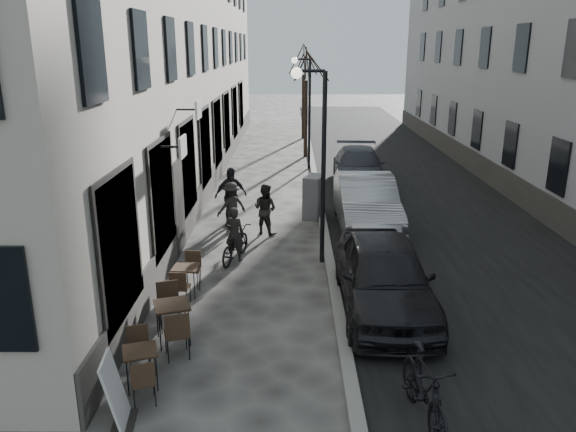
{
  "coord_description": "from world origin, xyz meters",
  "views": [
    {
      "loc": [
        -0.82,
        -8.14,
        5.6
      ],
      "look_at": [
        -0.9,
        4.32,
        1.8
      ],
      "focal_mm": 35.0,
      "sensor_mm": 36.0,
      "label": 1
    }
  ],
  "objects_px": {
    "tree_far": "(304,61)",
    "car_far": "(358,167)",
    "pedestrian_far": "(231,196)",
    "bistro_set_b": "(173,319)",
    "tree_near": "(306,65)",
    "pedestrian_near": "(265,209)",
    "moped": "(424,390)",
    "bistro_set_a": "(141,364)",
    "streetlamp_near": "(317,146)",
    "car_mid": "(366,203)",
    "bistro_set_c": "(186,278)",
    "pedestrian_mid": "(232,206)",
    "utility_cabinet": "(314,197)",
    "streetlamp_far": "(306,101)",
    "bicycle": "(235,244)",
    "sign_board": "(117,398)",
    "car_near": "(384,276)"
  },
  "relations": [
    {
      "from": "bistro_set_b",
      "to": "moped",
      "type": "height_order",
      "value": "moped"
    },
    {
      "from": "car_near",
      "to": "car_mid",
      "type": "bearing_deg",
      "value": 86.73
    },
    {
      "from": "tree_near",
      "to": "tree_far",
      "type": "relative_size",
      "value": 1.0
    },
    {
      "from": "bistro_set_c",
      "to": "pedestrian_mid",
      "type": "relative_size",
      "value": 0.95
    },
    {
      "from": "pedestrian_near",
      "to": "car_mid",
      "type": "bearing_deg",
      "value": -139.2
    },
    {
      "from": "bistro_set_b",
      "to": "moped",
      "type": "xyz_separation_m",
      "value": [
        4.33,
        -2.47,
        0.11
      ]
    },
    {
      "from": "pedestrian_far",
      "to": "moped",
      "type": "relative_size",
      "value": 0.94
    },
    {
      "from": "streetlamp_near",
      "to": "car_mid",
      "type": "bearing_deg",
      "value": 59.81
    },
    {
      "from": "tree_near",
      "to": "tree_far",
      "type": "height_order",
      "value": "same"
    },
    {
      "from": "bistro_set_a",
      "to": "utility_cabinet",
      "type": "relative_size",
      "value": 0.99
    },
    {
      "from": "streetlamp_near",
      "to": "streetlamp_far",
      "type": "distance_m",
      "value": 12.0
    },
    {
      "from": "tree_near",
      "to": "bistro_set_c",
      "type": "xyz_separation_m",
      "value": [
        -3.16,
        -17.13,
        -4.23
      ]
    },
    {
      "from": "car_near",
      "to": "car_mid",
      "type": "relative_size",
      "value": 0.94
    },
    {
      "from": "pedestrian_far",
      "to": "tree_far",
      "type": "bearing_deg",
      "value": 53.73
    },
    {
      "from": "utility_cabinet",
      "to": "pedestrian_mid",
      "type": "bearing_deg",
      "value": -135.64
    },
    {
      "from": "sign_board",
      "to": "pedestrian_mid",
      "type": "distance_m",
      "value": 9.64
    },
    {
      "from": "bistro_set_c",
      "to": "sign_board",
      "type": "relative_size",
      "value": 1.25
    },
    {
      "from": "streetlamp_near",
      "to": "bistro_set_b",
      "type": "xyz_separation_m",
      "value": [
        -2.96,
        -4.29,
        -2.67
      ]
    },
    {
      "from": "pedestrian_near",
      "to": "streetlamp_far",
      "type": "bearing_deg",
      "value": -68.44
    },
    {
      "from": "bistro_set_c",
      "to": "bicycle",
      "type": "relative_size",
      "value": 0.83
    },
    {
      "from": "streetlamp_near",
      "to": "bistro_set_a",
      "type": "bearing_deg",
      "value": -118.89
    },
    {
      "from": "streetlamp_far",
      "to": "car_near",
      "type": "bearing_deg",
      "value": -84.75
    },
    {
      "from": "streetlamp_near",
      "to": "bistro_set_b",
      "type": "relative_size",
      "value": 3.03
    },
    {
      "from": "tree_near",
      "to": "pedestrian_near",
      "type": "xyz_separation_m",
      "value": [
        -1.53,
        -12.65,
        -3.87
      ]
    },
    {
      "from": "bistro_set_c",
      "to": "car_far",
      "type": "height_order",
      "value": "car_far"
    },
    {
      "from": "tree_far",
      "to": "moped",
      "type": "xyz_separation_m",
      "value": [
        1.3,
        -27.76,
        -4.06
      ]
    },
    {
      "from": "streetlamp_near",
      "to": "pedestrian_near",
      "type": "distance_m",
      "value": 3.64
    },
    {
      "from": "tree_far",
      "to": "pedestrian_far",
      "type": "height_order",
      "value": "tree_far"
    },
    {
      "from": "tree_near",
      "to": "sign_board",
      "type": "xyz_separation_m",
      "value": [
        -3.37,
        -21.83,
        -4.19
      ]
    },
    {
      "from": "utility_cabinet",
      "to": "car_near",
      "type": "bearing_deg",
      "value": -61.43
    },
    {
      "from": "pedestrian_near",
      "to": "pedestrian_mid",
      "type": "distance_m",
      "value": 1.16
    },
    {
      "from": "tree_far",
      "to": "bistro_set_b",
      "type": "height_order",
      "value": "tree_far"
    },
    {
      "from": "streetlamp_near",
      "to": "bicycle",
      "type": "height_order",
      "value": "streetlamp_near"
    },
    {
      "from": "pedestrian_near",
      "to": "streetlamp_near",
      "type": "bearing_deg",
      "value": 151.92
    },
    {
      "from": "tree_near",
      "to": "pedestrian_near",
      "type": "distance_m",
      "value": 13.32
    },
    {
      "from": "pedestrian_mid",
      "to": "car_far",
      "type": "distance_m",
      "value": 7.67
    },
    {
      "from": "pedestrian_near",
      "to": "sign_board",
      "type": "bearing_deg",
      "value": 108.81
    },
    {
      "from": "tree_near",
      "to": "bistro_set_a",
      "type": "bearing_deg",
      "value": -98.94
    },
    {
      "from": "pedestrian_mid",
      "to": "streetlamp_near",
      "type": "bearing_deg",
      "value": 97.68
    },
    {
      "from": "car_far",
      "to": "sign_board",
      "type": "bearing_deg",
      "value": -105.34
    },
    {
      "from": "bicycle",
      "to": "pedestrian_mid",
      "type": "relative_size",
      "value": 1.14
    },
    {
      "from": "bistro_set_a",
      "to": "moped",
      "type": "distance_m",
      "value": 4.68
    },
    {
      "from": "bistro_set_b",
      "to": "bicycle",
      "type": "xyz_separation_m",
      "value": [
        0.78,
        4.39,
        -0.04
      ]
    },
    {
      "from": "streetlamp_near",
      "to": "pedestrian_far",
      "type": "relative_size",
      "value": 2.72
    },
    {
      "from": "streetlamp_far",
      "to": "pedestrian_far",
      "type": "distance_m",
      "value": 9.27
    },
    {
      "from": "pedestrian_near",
      "to": "utility_cabinet",
      "type": "bearing_deg",
      "value": -102.11
    },
    {
      "from": "tree_far",
      "to": "car_far",
      "type": "relative_size",
      "value": 1.11
    },
    {
      "from": "bistro_set_b",
      "to": "car_far",
      "type": "bearing_deg",
      "value": 50.48
    },
    {
      "from": "bistro_set_a",
      "to": "car_far",
      "type": "height_order",
      "value": "car_far"
    },
    {
      "from": "utility_cabinet",
      "to": "bicycle",
      "type": "xyz_separation_m",
      "value": [
        -2.28,
        -3.97,
        -0.26
      ]
    }
  ]
}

